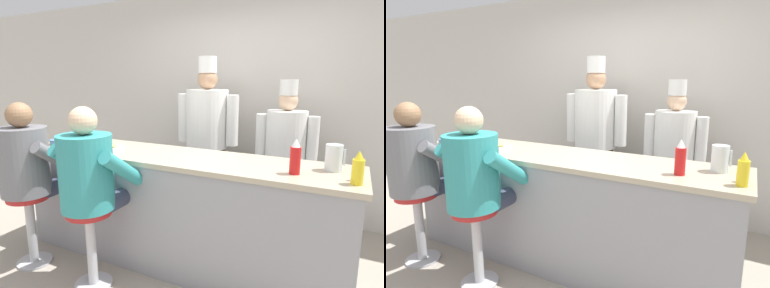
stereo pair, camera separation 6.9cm
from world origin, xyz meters
The scene contains 14 objects.
ground_plane centered at (0.00, 0.00, 0.00)m, with size 20.00×20.00×0.00m, color #9E9384.
wall_back centered at (0.00, 1.82, 1.35)m, with size 10.00×0.06×2.70m.
diner_counter centered at (0.00, 0.34, 0.50)m, with size 2.97×0.67×1.00m.
ketchup_bottle_red centered at (1.01, 0.23, 1.11)m, with size 0.07×0.07×0.25m.
mustard_bottle_yellow centered at (1.40, 0.17, 1.10)m, with size 0.07×0.07×0.22m.
hot_sauce_bottle_orange centered at (1.40, 0.26, 1.06)m, with size 0.03×0.03×0.12m.
water_pitcher_clear centered at (1.25, 0.43, 1.09)m, with size 0.13×0.12×0.19m.
breakfast_plate centered at (-0.65, 0.29, 1.01)m, with size 0.23×0.23×0.05m.
cereal_bowl centered at (-1.28, 0.21, 1.02)m, with size 0.15×0.15×0.05m.
coffee_mug_white centered at (-0.87, 0.25, 1.04)m, with size 0.14×0.09×0.09m.
diner_seated_grey centered at (-1.13, -0.24, 0.90)m, with size 0.62×0.61×1.45m.
diner_seated_teal centered at (-0.42, -0.24, 0.90)m, with size 0.62×0.61×1.45m.
cook_in_whites_near centered at (-0.14, 1.32, 1.04)m, with size 0.74×0.47×1.88m.
cook_in_whites_far centered at (0.74, 1.37, 0.90)m, with size 0.64×0.41×1.64m.
Camera 2 is at (1.41, -1.96, 1.64)m, focal length 30.00 mm.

